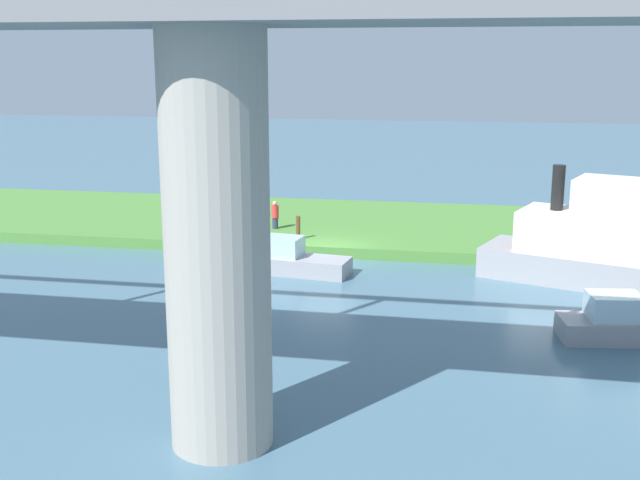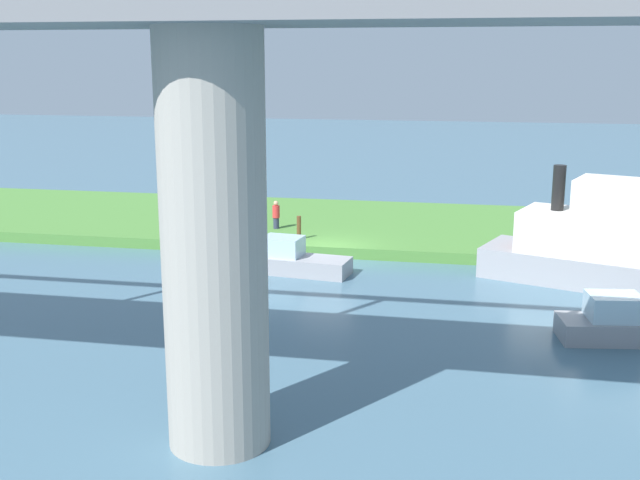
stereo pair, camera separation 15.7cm
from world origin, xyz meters
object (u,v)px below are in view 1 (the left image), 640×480
object	(u,v)px
skiff_small	(610,243)
pontoon_yellow	(292,260)
person_on_bank	(275,215)
mooring_post	(298,228)
bridge_pylon	(217,246)
motorboat_white	(627,324)

from	to	relation	value
skiff_small	pontoon_yellow	bearing A→B (deg)	2.43
person_on_bank	pontoon_yellow	xyz separation A→B (m)	(-2.26, 6.07, -0.67)
person_on_bank	mooring_post	world-z (taller)	person_on_bank
bridge_pylon	mooring_post	distance (m)	19.27
person_on_bank	pontoon_yellow	bearing A→B (deg)	110.43
person_on_bank	motorboat_white	world-z (taller)	person_on_bank
person_on_bank	motorboat_white	bearing A→B (deg)	140.64
mooring_post	skiff_small	xyz separation A→B (m)	(-13.22, 3.45, 0.66)
pontoon_yellow	motorboat_white	xyz separation A→B (m)	(-12.23, 5.82, 0.00)
person_on_bank	pontoon_yellow	size ratio (longest dim) A/B	0.30
mooring_post	motorboat_white	size ratio (longest dim) A/B	0.23
bridge_pylon	skiff_small	size ratio (longest dim) A/B	0.99
skiff_small	motorboat_white	xyz separation A→B (m)	(0.35, 6.35, -1.18)
person_on_bank	bridge_pylon	bearing A→B (deg)	100.82
person_on_bank	motorboat_white	xyz separation A→B (m)	(-14.50, 11.89, -0.66)
skiff_small	motorboat_white	world-z (taller)	skiff_small
motorboat_white	person_on_bank	bearing A→B (deg)	-39.36
mooring_post	skiff_small	bearing A→B (deg)	165.36
pontoon_yellow	skiff_small	bearing A→B (deg)	-177.57
bridge_pylon	skiff_small	world-z (taller)	bridge_pylon
bridge_pylon	motorboat_white	xyz separation A→B (m)	(-10.51, -8.97, -4.17)
bridge_pylon	person_on_bank	xyz separation A→B (m)	(3.99, -20.86, -3.51)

